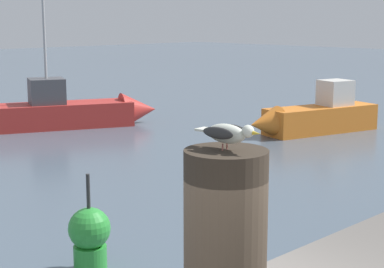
{
  "coord_description": "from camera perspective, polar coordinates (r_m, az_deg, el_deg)",
  "views": [
    {
      "loc": [
        -2.09,
        -2.57,
        3.31
      ],
      "look_at": [
        0.22,
        -0.21,
        2.7
      ],
      "focal_mm": 58.72,
      "sensor_mm": 36.0,
      "label": 1
    }
  ],
  "objects": [
    {
      "name": "boat_orange",
      "position": [
        18.55,
        10.83,
        1.54
      ],
      "size": [
        4.39,
        2.02,
        1.55
      ],
      "color": "orange",
      "rests_on": "ground_plane"
    },
    {
      "name": "boat_red",
      "position": [
        19.69,
        -10.1,
        2.11
      ],
      "size": [
        5.02,
        3.08,
        4.45
      ],
      "color": "#B72D28",
      "rests_on": "ground_plane"
    },
    {
      "name": "channel_buoy",
      "position": [
        8.47,
        -9.28,
        -9.19
      ],
      "size": [
        0.56,
        0.56,
        1.33
      ],
      "color": "green",
      "rests_on": "ground_plane"
    },
    {
      "name": "mooring_post",
      "position": [
        3.34,
        3.05,
        -9.87
      ],
      "size": [
        0.44,
        0.44,
        1.0
      ],
      "primitive_type": "cylinder",
      "color": "#382D23",
      "rests_on": "harbor_quay"
    },
    {
      "name": "seagull",
      "position": [
        3.18,
        3.25,
        0.1
      ],
      "size": [
        0.16,
        0.39,
        0.14
      ],
      "color": "#C66D60",
      "rests_on": "mooring_post"
    }
  ]
}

